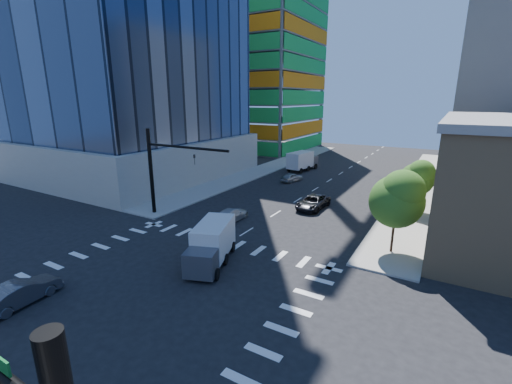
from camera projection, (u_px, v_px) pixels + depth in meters
The scene contains 14 objects.
ground at pixel (149, 292), 22.10m from camera, with size 160.00×160.00×0.00m, color black.
road_markings at pixel (149, 292), 22.10m from camera, with size 20.00×20.00×0.01m, color silver.
sidewalk_ne at pixel (422, 184), 49.36m from camera, with size 5.00×60.00×0.15m, color gray.
sidewalk_nw at pixel (269, 167), 61.48m from camera, with size 5.00×60.00×0.15m, color gray.
construction_building at pixel (258, 43), 80.47m from camera, with size 25.16×34.50×70.60m.
signal_mast_nw at pixel (161, 165), 35.07m from camera, with size 10.20×0.40×9.00m.
tree_south at pixel (398, 198), 26.32m from camera, with size 4.16×4.16×6.82m.
tree_north at pixel (418, 177), 36.36m from camera, with size 3.54×3.52×5.78m.
car_nb_far at pixel (313, 202), 38.69m from camera, with size 2.50×5.42×1.51m, color black.
car_sb_near at pixel (231, 215), 34.84m from camera, with size 1.84×4.54×1.32m, color silver.
car_sb_mid at pixel (292, 177), 51.27m from camera, with size 1.56×3.88×1.32m, color #A6AAAE.
car_sb_cross at pixel (21, 293), 20.74m from camera, with size 1.56×4.48×1.47m, color #4C4B50.
box_truck_near at pixel (210, 248), 25.51m from camera, with size 4.22×6.18×2.99m.
box_truck_far at pixel (303, 162), 59.23m from camera, with size 3.54×6.52×3.25m.
Camera 1 is at (15.83, -13.45, 12.13)m, focal length 24.00 mm.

